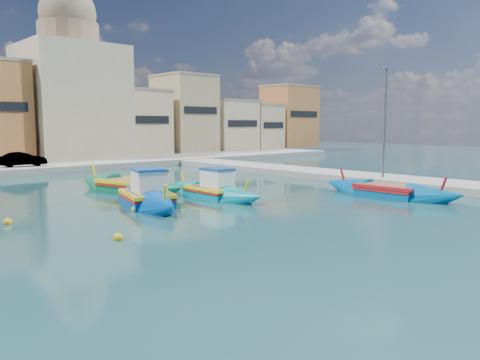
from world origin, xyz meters
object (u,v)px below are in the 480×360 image
church_block (71,85)px  luzzu_turquoise_cabin (213,192)px  luzzu_green (129,187)px  luzzu_blue_south (388,192)px  quay_street_lamp (384,122)px  luzzu_blue_cabin (147,199)px

church_block → luzzu_turquoise_cabin: church_block is taller
luzzu_turquoise_cabin → luzzu_green: bearing=115.0°
luzzu_green → luzzu_blue_south: (10.03, -11.89, -0.03)m
church_block → luzzu_green: 27.58m
church_block → luzzu_turquoise_cabin: size_ratio=2.31×
church_block → quay_street_lamp: bearing=-77.7°
luzzu_blue_cabin → luzzu_blue_south: 13.66m
luzzu_blue_cabin → luzzu_blue_south: (11.79, -6.89, -0.10)m
luzzu_blue_south → luzzu_blue_cabin: bearing=149.7°
church_block → luzzu_blue_cabin: 32.66m
quay_street_lamp → luzzu_green: (-14.79, 8.69, -4.04)m
luzzu_turquoise_cabin → quay_street_lamp: bearing=-15.7°
luzzu_blue_cabin → luzzu_blue_south: bearing=-30.3°
luzzu_blue_cabin → luzzu_green: luzzu_blue_cabin is taller
church_block → luzzu_blue_south: 38.18m
luzzu_green → luzzu_blue_south: size_ratio=1.03×
church_block → luzzu_green: size_ratio=2.11×
church_block → luzzu_green: church_block is taller
luzzu_turquoise_cabin → luzzu_blue_south: bearing=-41.3°
luzzu_green → luzzu_blue_south: luzzu_green is taller
luzzu_green → luzzu_blue_south: bearing=-49.9°
luzzu_blue_cabin → luzzu_blue_south: size_ratio=0.99×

